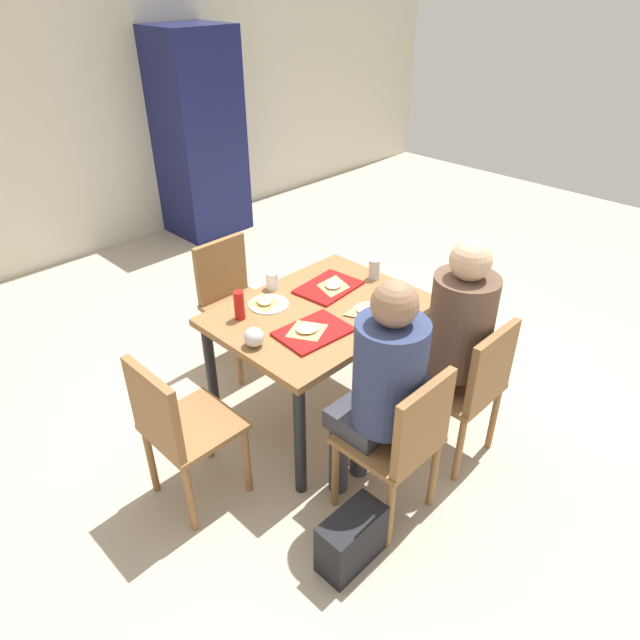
{
  "coord_description": "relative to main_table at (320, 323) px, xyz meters",
  "views": [
    {
      "loc": [
        -1.9,
        -1.87,
        2.31
      ],
      "look_at": [
        0.0,
        0.0,
        0.65
      ],
      "focal_mm": 31.89,
      "sensor_mm": 36.0,
      "label": 1
    }
  ],
  "objects": [
    {
      "name": "chair_left_end",
      "position": [
        -0.95,
        0.0,
        -0.13
      ],
      "size": [
        0.4,
        0.4,
        0.85
      ],
      "color": "olive",
      "rests_on": "ground_plane"
    },
    {
      "name": "person_in_brown_jacket",
      "position": [
        0.28,
        -0.66,
        0.11
      ],
      "size": [
        0.32,
        0.42,
        1.26
      ],
      "color": "#383842",
      "rests_on": "ground_plane"
    },
    {
      "name": "soda_can",
      "position": [
        0.48,
        0.02,
        0.16
      ],
      "size": [
        0.07,
        0.07,
        0.12
      ],
      "primitive_type": "cylinder",
      "color": "#B7BCC6",
      "rests_on": "main_table"
    },
    {
      "name": "plastic_cup_b",
      "position": [
        0.03,
        -0.36,
        0.15
      ],
      "size": [
        0.07,
        0.07,
        0.1
      ],
      "primitive_type": "cylinder",
      "color": "white",
      "rests_on": "main_table"
    },
    {
      "name": "chair_near_left",
      "position": [
        -0.28,
        -0.8,
        -0.13
      ],
      "size": [
        0.4,
        0.4,
        0.85
      ],
      "color": "olive",
      "rests_on": "ground_plane"
    },
    {
      "name": "condiment_bottle",
      "position": [
        -0.37,
        0.23,
        0.18
      ],
      "size": [
        0.06,
        0.06,
        0.16
      ],
      "primitive_type": "cylinder",
      "color": "red",
      "rests_on": "main_table"
    },
    {
      "name": "pizza_slice_d",
      "position": [
        0.16,
        -0.22,
        0.11
      ],
      "size": [
        0.26,
        0.24,
        0.02
      ],
      "color": "#DBAD60",
      "rests_on": "paper_plate_near_edge"
    },
    {
      "name": "plastic_cup_a",
      "position": [
        -0.03,
        0.36,
        0.15
      ],
      "size": [
        0.07,
        0.07,
        0.1
      ],
      "primitive_type": "cylinder",
      "color": "white",
      "rests_on": "main_table"
    },
    {
      "name": "paper_plate_near_edge",
      "position": [
        0.17,
        -0.23,
        0.1
      ],
      "size": [
        0.22,
        0.22,
        0.01
      ],
      "primitive_type": "cylinder",
      "color": "white",
      "rests_on": "main_table"
    },
    {
      "name": "tray_red_near",
      "position": [
        -0.2,
        -0.15,
        0.1
      ],
      "size": [
        0.38,
        0.29,
        0.02
      ],
      "primitive_type": "cube",
      "rotation": [
        0.0,
        0.0,
        -0.08
      ],
      "color": "#B21414",
      "rests_on": "main_table"
    },
    {
      "name": "main_table",
      "position": [
        0.0,
        0.0,
        0.0
      ],
      "size": [
        1.13,
        0.84,
        0.73
      ],
      "color": "olive",
      "rests_on": "ground_plane"
    },
    {
      "name": "chair_far_side",
      "position": [
        0.0,
        0.8,
        -0.13
      ],
      "size": [
        0.4,
        0.4,
        0.85
      ],
      "color": "olive",
      "rests_on": "ground_plane"
    },
    {
      "name": "back_wall",
      "position": [
        0.0,
        3.2,
        0.77
      ],
      "size": [
        10.0,
        0.1,
        2.8
      ],
      "primitive_type": "cube",
      "color": "beige",
      "rests_on": "ground_plane"
    },
    {
      "name": "pizza_slice_a",
      "position": [
        -0.22,
        -0.12,
        0.12
      ],
      "size": [
        0.21,
        0.21,
        0.02
      ],
      "color": "#DBAD60",
      "rests_on": "tray_red_near"
    },
    {
      "name": "drink_fridge",
      "position": [
        1.24,
        2.85,
        0.32
      ],
      "size": [
        0.7,
        0.6,
        1.9
      ],
      "primitive_type": "cube",
      "color": "#14194C",
      "rests_on": "ground_plane"
    },
    {
      "name": "pizza_slice_b",
      "position": [
        0.22,
        0.11,
        0.12
      ],
      "size": [
        0.24,
        0.23,
        0.02
      ],
      "color": "#DBAD60",
      "rests_on": "tray_red_far"
    },
    {
      "name": "pizza_slice_c",
      "position": [
        -0.18,
        0.25,
        0.11
      ],
      "size": [
        0.19,
        0.2,
        0.02
      ],
      "color": "tan",
      "rests_on": "paper_plate_center"
    },
    {
      "name": "tray_red_far",
      "position": [
        0.2,
        0.13,
        0.1
      ],
      "size": [
        0.38,
        0.29,
        0.02
      ],
      "primitive_type": "cube",
      "rotation": [
        0.0,
        0.0,
        0.1
      ],
      "color": "#B21414",
      "rests_on": "main_table"
    },
    {
      "name": "person_in_red",
      "position": [
        -0.28,
        -0.66,
        0.11
      ],
      "size": [
        0.32,
        0.42,
        1.26
      ],
      "color": "#383842",
      "rests_on": "ground_plane"
    },
    {
      "name": "chair_near_right",
      "position": [
        0.28,
        -0.8,
        -0.13
      ],
      "size": [
        0.4,
        0.4,
        0.85
      ],
      "color": "olive",
      "rests_on": "ground_plane"
    },
    {
      "name": "paper_plate_center",
      "position": [
        -0.17,
        0.23,
        0.1
      ],
      "size": [
        0.22,
        0.22,
        0.01
      ],
      "primitive_type": "cylinder",
      "color": "white",
      "rests_on": "main_table"
    },
    {
      "name": "handbag",
      "position": [
        -0.63,
        -0.82,
        -0.49
      ],
      "size": [
        0.32,
        0.16,
        0.28
      ],
      "primitive_type": "cube",
      "rotation": [
        0.0,
        0.0,
        0.0
      ],
      "color": "black",
      "rests_on": "ground_plane"
    },
    {
      "name": "foil_bundle",
      "position": [
        -0.48,
        -0.02,
        0.15
      ],
      "size": [
        0.1,
        0.1,
        0.1
      ],
      "primitive_type": "sphere",
      "color": "silver",
      "rests_on": "main_table"
    },
    {
      "name": "ground_plane",
      "position": [
        0.0,
        0.0,
        -0.64
      ],
      "size": [
        10.0,
        10.0,
        0.02
      ],
      "primitive_type": "cube",
      "color": "#B7A893"
    }
  ]
}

